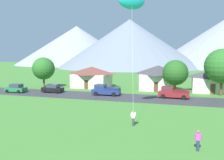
# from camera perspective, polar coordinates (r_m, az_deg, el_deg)

# --- Properties ---
(road_strip) EXTENTS (160.00, 7.80, 0.08)m
(road_strip) POSITION_cam_1_polar(r_m,az_deg,el_deg) (41.75, 7.19, -4.36)
(road_strip) COLOR #38383D
(road_strip) RESTS_ON ground
(mountain_far_east_ridge) EXTENTS (70.81, 70.81, 23.24)m
(mountain_far_east_ridge) POSITION_cam_1_polar(r_m,az_deg,el_deg) (193.71, -6.32, 7.22)
(mountain_far_east_ridge) COLOR gray
(mountain_far_east_ridge) RESTS_ON ground
(mountain_central_ridge) EXTENTS (93.28, 93.28, 29.81)m
(mountain_central_ridge) POSITION_cam_1_polar(r_m,az_deg,el_deg) (191.01, -8.40, 8.20)
(mountain_central_ridge) COLOR #8E939E
(mountain_central_ridge) RESTS_ON ground
(mountain_west_ridge) EXTENTS (84.80, 84.80, 28.56)m
(mountain_west_ridge) POSITION_cam_1_polar(r_m,az_deg,el_deg) (144.91, 4.19, 8.70)
(mountain_west_ridge) COLOR slate
(mountain_west_ridge) RESTS_ON ground
(house_leftmost) EXTENTS (7.96, 6.52, 4.57)m
(house_leftmost) POSITION_cam_1_polar(r_m,az_deg,el_deg) (52.32, 22.67, -0.10)
(house_leftmost) COLOR beige
(house_leftmost) RESTS_ON ground
(house_left_center) EXTENTS (7.59, 8.34, 5.25)m
(house_left_center) POSITION_cam_1_polar(r_m,az_deg,el_deg) (52.99, 10.97, 0.71)
(house_left_center) COLOR silver
(house_left_center) RESTS_ON ground
(house_right_center) EXTENTS (8.64, 7.27, 4.80)m
(house_right_center) POSITION_cam_1_polar(r_m,az_deg,el_deg) (55.83, -4.84, 0.82)
(house_right_center) COLOR beige
(house_right_center) RESTS_ON ground
(tree_near_left) EXTENTS (5.00, 5.00, 6.99)m
(tree_near_left) POSITION_cam_1_polar(r_m,az_deg,el_deg) (55.80, -16.05, 2.65)
(tree_near_left) COLOR brown
(tree_near_left) RESTS_ON ground
(tree_center) EXTENTS (4.94, 4.94, 6.56)m
(tree_center) POSITION_cam_1_polar(r_m,az_deg,el_deg) (47.97, 14.89, 1.70)
(tree_center) COLOR brown
(tree_center) RESTS_ON ground
(tree_right_of_center) EXTENTS (6.32, 6.32, 8.67)m
(tree_right_of_center) POSITION_cam_1_polar(r_m,az_deg,el_deg) (47.93, 24.83, 3.04)
(tree_right_of_center) COLOR brown
(tree_right_of_center) RESTS_ON ground
(parked_car_green_west_end) EXTENTS (4.22, 2.13, 1.68)m
(parked_car_green_west_end) POSITION_cam_1_polar(r_m,az_deg,el_deg) (51.38, -21.99, -1.87)
(parked_car_green_west_end) COLOR #237042
(parked_car_green_west_end) RESTS_ON road_strip
(parked_car_black_mid_east) EXTENTS (4.20, 2.08, 1.68)m
(parked_car_black_mid_east) POSITION_cam_1_polar(r_m,az_deg,el_deg) (48.88, -13.97, -1.99)
(parked_car_black_mid_east) COLOR black
(parked_car_black_mid_east) RESTS_ON road_strip
(pickup_truck_navy_west_side) EXTENTS (5.27, 2.48, 1.99)m
(pickup_truck_navy_west_side) POSITION_cam_1_polar(r_m,az_deg,el_deg) (44.26, -1.57, -2.39)
(pickup_truck_navy_west_side) COLOR navy
(pickup_truck_navy_west_side) RESTS_ON road_strip
(pickup_truck_maroon_east_side) EXTENTS (5.27, 2.47, 1.99)m
(pickup_truck_maroon_east_side) POSITION_cam_1_polar(r_m,az_deg,el_deg) (42.63, 14.37, -2.90)
(pickup_truck_maroon_east_side) COLOR maroon
(pickup_truck_maroon_east_side) RESTS_ON road_strip
(kite_flyer_with_kite) EXTENTS (3.54, 5.04, 14.87)m
(kite_flyer_with_kite) POSITION_cam_1_polar(r_m,az_deg,el_deg) (28.68, 4.71, 18.26)
(kite_flyer_with_kite) COLOR #3D3D42
(kite_flyer_with_kite) RESTS_ON ground
(watcher_person) EXTENTS (0.56, 0.24, 1.68)m
(watcher_person) POSITION_cam_1_polar(r_m,az_deg,el_deg) (20.44, 19.88, -13.39)
(watcher_person) COLOR navy
(watcher_person) RESTS_ON ground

